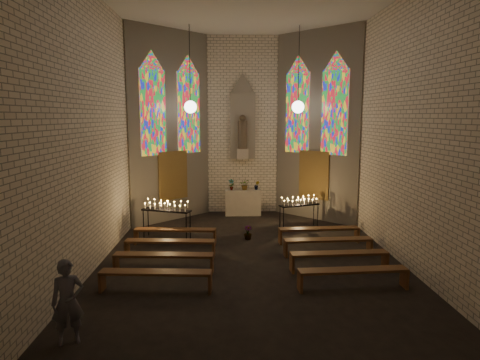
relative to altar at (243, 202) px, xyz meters
name	(u,v)px	position (x,y,z in m)	size (l,w,h in m)	color
floor	(250,260)	(0.00, -5.45, -0.50)	(12.00, 12.00, 0.00)	black
room	(245,121)	(0.00, -2.08, 3.22)	(8.22, 12.43, 7.00)	beige
altar	(243,202)	(0.00, 0.00, 0.00)	(1.40, 0.60, 1.00)	beige
flower_vase_left	(231,185)	(-0.46, -0.06, 0.72)	(0.23, 0.16, 0.44)	#4C723F
flower_vase_center	(245,185)	(0.08, -0.02, 0.71)	(0.38, 0.33, 0.42)	#4C723F
flower_vase_right	(257,185)	(0.55, 0.01, 0.68)	(0.20, 0.16, 0.36)	#4C723F
aisle_flower_pot	(248,233)	(0.03, -3.48, -0.28)	(0.25, 0.25, 0.44)	#4C723F
votive_stand_left	(166,208)	(-2.56, -3.27, 0.51)	(1.63, 0.88, 1.17)	black
votive_stand_right	(299,203)	(1.88, -2.14, 0.41)	(1.47, 0.81, 1.06)	black
pew_left_0	(175,232)	(-2.21, -3.90, -0.11)	(2.50, 0.50, 0.48)	#533017
pew_right_0	(319,230)	(2.21, -3.90, -0.11)	(2.50, 0.50, 0.48)	#533017
pew_left_1	(170,243)	(-2.21, -5.10, -0.11)	(2.50, 0.50, 0.48)	#533017
pew_right_1	(328,242)	(2.21, -5.10, -0.11)	(2.50, 0.50, 0.48)	#533017
pew_left_2	(164,257)	(-2.21, -6.30, -0.11)	(2.50, 0.50, 0.48)	#533017
pew_right_2	(339,256)	(2.21, -6.30, -0.11)	(2.50, 0.50, 0.48)	#533017
pew_left_3	(156,275)	(-2.21, -7.50, -0.11)	(2.50, 0.50, 0.48)	#533017
pew_right_3	(353,273)	(2.21, -7.50, -0.11)	(2.50, 0.50, 0.48)	#533017
visitor	(68,302)	(-3.34, -9.64, 0.24)	(0.54, 0.35, 1.48)	#4B4A54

